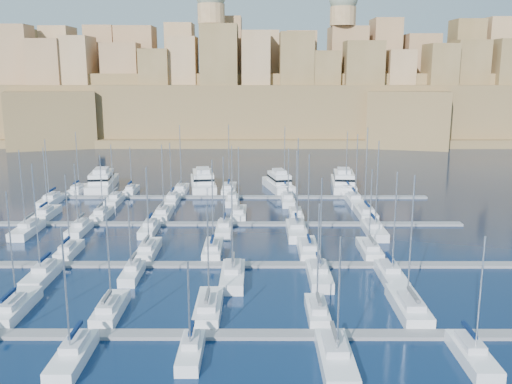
{
  "coord_description": "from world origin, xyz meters",
  "views": [
    {
      "loc": [
        4.93,
        -89.64,
        27.71
      ],
      "look_at": [
        4.75,
        6.0,
        6.98
      ],
      "focal_mm": 40.0,
      "sensor_mm": 36.0,
      "label": 1
    }
  ],
  "objects_px": {
    "sailboat_4": "(317,311)",
    "motor_yacht_b": "(203,181)",
    "motor_yacht_c": "(279,183)",
    "motor_yacht_d": "(343,182)",
    "sailboat_2": "(110,309)",
    "motor_yacht_a": "(102,181)"
  },
  "relations": [
    {
      "from": "sailboat_4",
      "to": "sailboat_2",
      "type": "bearing_deg",
      "value": 178.76
    },
    {
      "from": "motor_yacht_b",
      "to": "sailboat_2",
      "type": "bearing_deg",
      "value": -93.3
    },
    {
      "from": "motor_yacht_a",
      "to": "motor_yacht_d",
      "type": "distance_m",
      "value": 56.89
    },
    {
      "from": "sailboat_2",
      "to": "motor_yacht_c",
      "type": "height_order",
      "value": "sailboat_2"
    },
    {
      "from": "sailboat_4",
      "to": "motor_yacht_d",
      "type": "relative_size",
      "value": 0.77
    },
    {
      "from": "sailboat_4",
      "to": "motor_yacht_b",
      "type": "distance_m",
      "value": 74.06
    },
    {
      "from": "motor_yacht_b",
      "to": "motor_yacht_c",
      "type": "xyz_separation_m",
      "value": [
        17.8,
        -1.73,
        -0.0
      ]
    },
    {
      "from": "sailboat_2",
      "to": "motor_yacht_d",
      "type": "relative_size",
      "value": 0.8
    },
    {
      "from": "motor_yacht_a",
      "to": "motor_yacht_d",
      "type": "xyz_separation_m",
      "value": [
        56.89,
        -0.25,
        0.0
      ]
    },
    {
      "from": "motor_yacht_c",
      "to": "motor_yacht_d",
      "type": "relative_size",
      "value": 0.86
    },
    {
      "from": "motor_yacht_c",
      "to": "motor_yacht_d",
      "type": "height_order",
      "value": "same"
    },
    {
      "from": "sailboat_4",
      "to": "motor_yacht_d",
      "type": "bearing_deg",
      "value": 79.26
    },
    {
      "from": "motor_yacht_a",
      "to": "motor_yacht_b",
      "type": "xyz_separation_m",
      "value": [
        23.81,
        0.2,
        0.0
      ]
    },
    {
      "from": "sailboat_4",
      "to": "motor_yacht_b",
      "type": "bearing_deg",
      "value": 105.37
    },
    {
      "from": "sailboat_2",
      "to": "motor_yacht_c",
      "type": "relative_size",
      "value": 0.93
    },
    {
      "from": "sailboat_2",
      "to": "sailboat_4",
      "type": "distance_m",
      "value": 23.71
    },
    {
      "from": "motor_yacht_a",
      "to": "motor_yacht_c",
      "type": "relative_size",
      "value": 1.2
    },
    {
      "from": "sailboat_4",
      "to": "motor_yacht_c",
      "type": "height_order",
      "value": "sailboat_4"
    },
    {
      "from": "motor_yacht_a",
      "to": "motor_yacht_d",
      "type": "relative_size",
      "value": 1.03
    },
    {
      "from": "motor_yacht_c",
      "to": "sailboat_2",
      "type": "bearing_deg",
      "value": -107.56
    },
    {
      "from": "sailboat_4",
      "to": "motor_yacht_d",
      "type": "distance_m",
      "value": 72.23
    },
    {
      "from": "motor_yacht_b",
      "to": "sailboat_4",
      "type": "bearing_deg",
      "value": -74.63
    }
  ]
}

